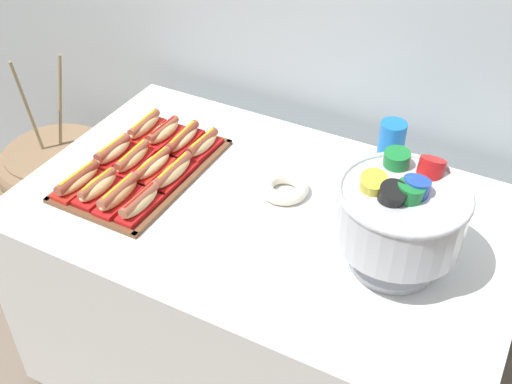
{
  "coord_description": "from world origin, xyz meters",
  "views": [
    {
      "loc": [
        0.63,
        -1.25,
        1.94
      ],
      "look_at": [
        -0.02,
        -0.03,
        0.84
      ],
      "focal_mm": 44.59,
      "sensor_mm": 36.0,
      "label": 1
    }
  ],
  "objects": [
    {
      "name": "hot_dog_3",
      "position": [
        -0.3,
        -0.19,
        0.81
      ],
      "size": [
        0.06,
        0.16,
        0.06
      ],
      "color": "red",
      "rests_on": "serving_tray"
    },
    {
      "name": "hot_dog_5",
      "position": [
        -0.45,
        -0.03,
        0.81
      ],
      "size": [
        0.07,
        0.17,
        0.06
      ],
      "color": "red",
      "rests_on": "serving_tray"
    },
    {
      "name": "hot_dog_9",
      "position": [
        -0.45,
        0.14,
        0.81
      ],
      "size": [
        0.07,
        0.16,
        0.06
      ],
      "color": "red",
      "rests_on": "serving_tray"
    },
    {
      "name": "hot_dog_10",
      "position": [
        -0.38,
        0.14,
        0.81
      ],
      "size": [
        0.07,
        0.18,
        0.06
      ],
      "color": "#B21414",
      "rests_on": "serving_tray"
    },
    {
      "name": "hot_dog_0",
      "position": [
        -0.53,
        -0.19,
        0.81
      ],
      "size": [
        0.08,
        0.18,
        0.06
      ],
      "color": "red",
      "rests_on": "serving_tray"
    },
    {
      "name": "hot_dog_4",
      "position": [
        -0.53,
        -0.03,
        0.81
      ],
      "size": [
        0.08,
        0.17,
        0.06
      ],
      "color": "#B21414",
      "rests_on": "serving_tray"
    },
    {
      "name": "hot_dog_6",
      "position": [
        -0.38,
        -0.03,
        0.81
      ],
      "size": [
        0.07,
        0.17,
        0.06
      ],
      "color": "red",
      "rests_on": "serving_tray"
    },
    {
      "name": "hot_dog_7",
      "position": [
        -0.3,
        -0.03,
        0.81
      ],
      "size": [
        0.07,
        0.18,
        0.06
      ],
      "color": "#B21414",
      "rests_on": "serving_tray"
    },
    {
      "name": "serving_tray",
      "position": [
        -0.41,
        -0.03,
        0.78
      ],
      "size": [
        0.33,
        0.53,
        0.01
      ],
      "color": "brown",
      "rests_on": "buffet_table"
    },
    {
      "name": "ground_plane",
      "position": [
        0.0,
        0.0,
        0.0
      ],
      "size": [
        10.0,
        10.0,
        0.0
      ],
      "primitive_type": "plane",
      "color": "#7A6B5B"
    },
    {
      "name": "hot_dog_8",
      "position": [
        -0.53,
        0.14,
        0.81
      ],
      "size": [
        0.06,
        0.18,
        0.06
      ],
      "color": "red",
      "rests_on": "serving_tray"
    },
    {
      "name": "hot_dog_2",
      "position": [
        -0.38,
        -0.19,
        0.81
      ],
      "size": [
        0.06,
        0.17,
        0.06
      ],
      "color": "red",
      "rests_on": "serving_tray"
    },
    {
      "name": "buffet_table",
      "position": [
        0.0,
        0.0,
        0.41
      ],
      "size": [
        1.43,
        0.88,
        0.77
      ],
      "color": "white",
      "rests_on": "ground_plane"
    },
    {
      "name": "donut",
      "position": [
        0.02,
        0.08,
        0.79
      ],
      "size": [
        0.14,
        0.14,
        0.04
      ],
      "color": "silver",
      "rests_on": "buffet_table"
    },
    {
      "name": "hot_dog_1",
      "position": [
        -0.45,
        -0.19,
        0.81
      ],
      "size": [
        0.07,
        0.16,
        0.06
      ],
      "color": "red",
      "rests_on": "serving_tray"
    },
    {
      "name": "punch_bowl",
      "position": [
        0.39,
        -0.05,
        0.94
      ],
      "size": [
        0.33,
        0.33,
        0.29
      ],
      "color": "silver",
      "rests_on": "buffet_table"
    },
    {
      "name": "floor_vase",
      "position": [
        -1.04,
        0.2,
        0.25
      ],
      "size": [
        0.57,
        0.57,
        0.89
      ],
      "color": "#896B4C",
      "rests_on": "ground_plane"
    },
    {
      "name": "hot_dog_11",
      "position": [
        -0.3,
        0.14,
        0.81
      ],
      "size": [
        0.07,
        0.16,
        0.06
      ],
      "color": "red",
      "rests_on": "serving_tray"
    },
    {
      "name": "cup_stack",
      "position": [
        0.25,
        0.31,
        0.87
      ],
      "size": [
        0.08,
        0.08,
        0.19
      ],
      "color": "blue",
      "rests_on": "buffet_table"
    }
  ]
}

